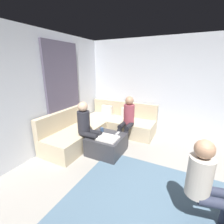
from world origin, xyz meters
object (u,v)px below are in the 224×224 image
coffee_mug (102,130)px  person_on_couch_back (128,118)px  game_remote (118,133)px  person_on_armchair (207,183)px  person_on_couch_side (87,126)px  ottoman (106,144)px  sectional_couch (102,127)px

coffee_mug → person_on_couch_back: 0.75m
game_remote → person_on_armchair: (1.71, -1.21, 0.21)m
game_remote → person_on_couch_side: size_ratio=0.12×
ottoman → person_on_armchair: person_on_armchair is taller
person_on_couch_back → person_on_armchair: 2.44m
person_on_couch_back → person_on_couch_side: bearing=57.2°
ottoman → coffee_mug: size_ratio=8.00×
person_on_couch_back → person_on_couch_side: size_ratio=1.00×
ottoman → person_on_couch_back: person_on_couch_back is taller
sectional_couch → game_remote: bearing=-34.5°
person_on_couch_side → person_on_couch_back: bearing=147.2°
coffee_mug → person_on_armchair: bearing=-28.9°
person_on_couch_side → game_remote: bearing=123.5°
ottoman → coffee_mug: coffee_mug is taller
ottoman → game_remote: game_remote is taller
sectional_couch → game_remote: sectional_couch is taller
ottoman → person_on_couch_back: (0.21, 0.77, 0.45)m
ottoman → game_remote: (0.18, 0.22, 0.22)m
game_remote → person_on_couch_back: size_ratio=0.12×
sectional_couch → coffee_mug: size_ratio=26.84×
sectional_couch → person_on_armchair: 3.00m
person_on_couch_side → person_on_armchair: person_on_couch_side is taller
sectional_couch → person_on_couch_back: bearing=4.2°
coffee_mug → game_remote: (0.40, 0.04, -0.04)m
ottoman → coffee_mug: (-0.22, 0.18, 0.26)m
coffee_mug → sectional_couch: bearing=121.1°
person_on_couch_back → person_on_couch_side: same height
coffee_mug → game_remote: 0.40m
sectional_couch → person_on_couch_side: person_on_couch_side is taller
coffee_mug → person_on_couch_side: (-0.18, -0.34, 0.19)m
game_remote → person_on_armchair: size_ratio=0.13×
sectional_couch → person_on_armchair: person_on_armchair is taller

